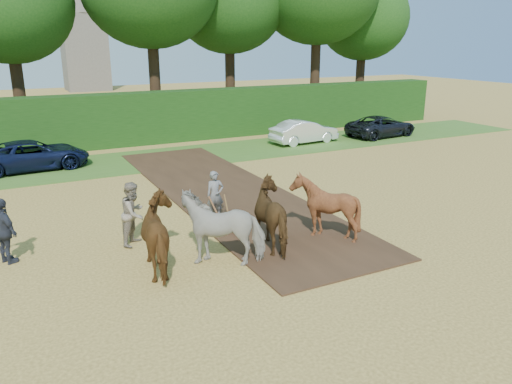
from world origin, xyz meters
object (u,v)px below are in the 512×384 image
spectator_near (134,213)px  plough_team (250,219)px  parked_cars (133,148)px  spectator_far (4,231)px

spectator_near → plough_team: bearing=-85.5°
parked_cars → spectator_far: bearing=-120.0°
plough_team → spectator_near: bearing=143.3°
spectator_far → parked_cars: 12.16m
plough_team → parked_cars: bearing=90.9°
plough_team → spectator_far: bearing=159.6°
spectator_far → parked_cars: spectator_far is taller
spectator_near → spectator_far: bearing=127.2°
spectator_near → spectator_far: (-3.46, 0.24, -0.03)m
spectator_near → plough_team: (2.81, -2.09, 0.02)m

